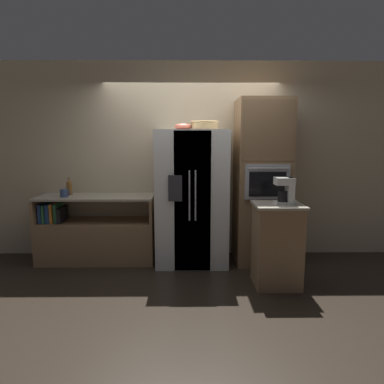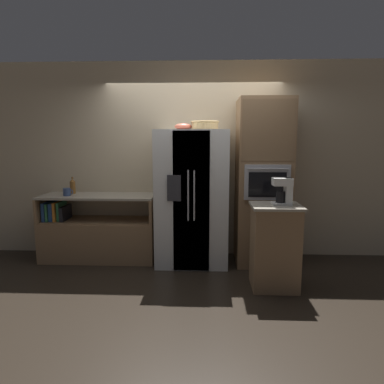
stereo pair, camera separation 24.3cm
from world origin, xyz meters
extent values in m
plane|color=black|center=(0.00, 0.00, 0.00)|extent=(20.00, 20.00, 0.00)
cube|color=beige|center=(0.00, 0.44, 1.40)|extent=(12.00, 0.06, 2.80)
cube|color=#93704C|center=(-1.33, 0.11, 0.28)|extent=(1.60, 0.60, 0.56)
cube|color=#93704C|center=(-1.33, 0.11, 0.57)|extent=(1.53, 0.55, 0.02)
cube|color=#93704C|center=(-2.11, 0.11, 0.73)|extent=(0.04, 0.60, 0.34)
cube|color=#93704C|center=(-0.55, 0.11, 0.73)|extent=(0.04, 0.60, 0.34)
cube|color=#ADA38E|center=(-1.33, 0.11, 0.91)|extent=(1.60, 0.60, 0.03)
cube|color=#284C8E|center=(-2.05, 0.08, 0.70)|extent=(0.04, 0.35, 0.26)
cube|color=#337A4C|center=(-2.00, 0.08, 0.70)|extent=(0.03, 0.35, 0.24)
cube|color=#284C8E|center=(-1.95, 0.08, 0.70)|extent=(0.06, 0.31, 0.25)
cube|color=orange|center=(-1.90, 0.08, 0.71)|extent=(0.03, 0.34, 0.26)
cube|color=#337A4C|center=(-1.85, 0.08, 0.70)|extent=(0.04, 0.29, 0.26)
cube|color=black|center=(-1.80, 0.08, 0.67)|extent=(0.05, 0.34, 0.20)
cube|color=white|center=(0.00, 0.04, 0.91)|extent=(0.96, 0.73, 1.83)
cube|color=white|center=(0.00, -0.34, 0.91)|extent=(0.48, 0.02, 1.79)
cube|color=white|center=(0.01, -0.34, 0.91)|extent=(0.48, 0.02, 1.79)
cylinder|color=#B2B2B7|center=(-0.03, -0.36, 1.01)|extent=(0.02, 0.02, 0.64)
cylinder|color=#B2B2B7|center=(0.04, -0.36, 1.01)|extent=(0.02, 0.02, 0.64)
cube|color=#2D2D33|center=(-0.21, -0.35, 1.10)|extent=(0.17, 0.01, 0.33)
cube|color=#93704C|center=(0.96, 0.08, 1.12)|extent=(0.70, 0.66, 2.24)
cube|color=#ADADB2|center=(0.96, -0.27, 1.17)|extent=(0.58, 0.04, 0.45)
cube|color=black|center=(0.96, -0.29, 1.14)|extent=(0.47, 0.01, 0.31)
cylinder|color=#B2B2B7|center=(0.96, -0.31, 1.34)|extent=(0.51, 0.02, 0.02)
cube|color=olive|center=(0.96, -0.26, 1.81)|extent=(0.66, 0.01, 0.76)
cube|color=#93704C|center=(0.98, -0.77, 0.47)|extent=(0.51, 0.46, 0.94)
cube|color=#ADA38E|center=(0.98, -0.77, 0.96)|extent=(0.56, 0.50, 0.03)
cylinder|color=tan|center=(0.17, -0.03, 1.88)|extent=(0.35, 0.35, 0.10)
torus|color=tan|center=(0.17, -0.03, 1.93)|extent=(0.37, 0.37, 0.03)
ellipsoid|color=#DB664C|center=(-0.12, -0.02, 1.87)|extent=(0.23, 0.23, 0.08)
cylinder|color=brown|center=(-1.74, 0.23, 1.02)|extent=(0.08, 0.08, 0.17)
cone|color=brown|center=(-1.74, 0.23, 1.12)|extent=(0.08, 0.08, 0.04)
cylinder|color=brown|center=(-1.74, 0.23, 1.16)|extent=(0.03, 0.03, 0.03)
cylinder|color=#384C7A|center=(-1.74, 0.02, 0.98)|extent=(0.10, 0.10, 0.11)
torus|color=#384C7A|center=(-1.69, 0.02, 0.98)|extent=(0.07, 0.01, 0.07)
cube|color=white|center=(1.04, -0.75, 0.99)|extent=(0.21, 0.17, 0.02)
cylinder|color=black|center=(1.03, -0.75, 1.06)|extent=(0.10, 0.10, 0.13)
cube|color=white|center=(1.11, -0.75, 1.12)|extent=(0.07, 0.15, 0.30)
cube|color=white|center=(1.04, -0.75, 1.23)|extent=(0.21, 0.17, 0.08)
camera|label=1|loc=(-0.05, -4.59, 1.69)|focal=32.00mm
camera|label=2|loc=(0.20, -4.58, 1.69)|focal=32.00mm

